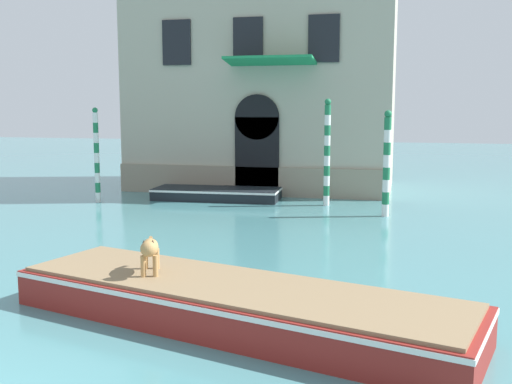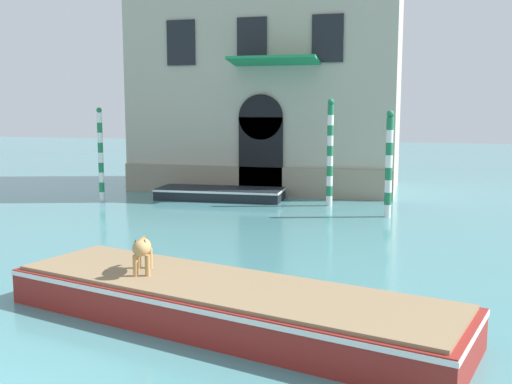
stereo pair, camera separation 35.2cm
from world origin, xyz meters
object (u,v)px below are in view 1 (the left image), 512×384
Objects in this scene: dog_on_deck at (150,249)px; boat_moored_near_palazzo at (217,193)px; boat_foreground at (234,302)px; mooring_pole_0 at (97,155)px; mooring_pole_1 at (387,163)px; mooring_pole_2 at (327,152)px.

dog_on_deck is 13.19m from boat_moored_near_palazzo.
mooring_pole_0 is (-8.65, 11.33, 1.45)m from boat_foreground.
dog_on_deck is 0.28× the size of mooring_pole_1.
dog_on_deck is 12.53m from mooring_pole_2.
dog_on_deck is at bearing -57.56° from mooring_pole_0.
mooring_pole_0 reaches higher than mooring_pole_1.
dog_on_deck is (-1.60, 0.23, 0.77)m from boat_foreground.
mooring_pole_2 reaches higher than dog_on_deck.
boat_foreground is at bearing -89.81° from mooring_pole_2.
dog_on_deck reaches higher than boat_moored_near_palazzo.
boat_foreground is 1.79m from dog_on_deck.
dog_on_deck is at bearing -109.43° from mooring_pole_1.
boat_foreground is 2.36× the size of mooring_pole_1.
boat_foreground is 2.30× the size of mooring_pole_0.
mooring_pole_0 is 8.71m from mooring_pole_2.
dog_on_deck is 0.25× the size of mooring_pole_2.
mooring_pole_2 is at bearing 105.38° from boat_foreground.
boat_moored_near_palazzo is 1.40× the size of mooring_pole_0.
mooring_pole_2 reaches higher than boat_moored_near_palazzo.
mooring_pole_0 is at bearing 142.56° from boat_foreground.
mooring_pole_1 is at bearing -2.46° from mooring_pole_0.
boat_foreground is at bearing -52.63° from mooring_pole_0.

